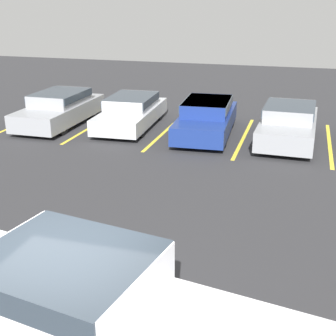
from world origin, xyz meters
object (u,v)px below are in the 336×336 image
Objects in this scene: pickup_truck at (90,321)px; parked_sedan_d at (289,123)px; parked_sedan_b at (131,111)px; parked_sedan_a at (60,107)px; parked_sedan_c at (207,117)px.

pickup_truck reaches higher than parked_sedan_d.
parked_sedan_a is at bearing -84.34° from parked_sedan_b.
pickup_truck is 1.35× the size of parked_sedan_a.
parked_sedan_a is 1.05× the size of parked_sedan_d.
parked_sedan_b is (2.79, 0.42, -0.04)m from parked_sedan_a.
pickup_truck is at bearing -7.76° from parked_sedan_d.
parked_sedan_c is (5.77, 0.13, 0.00)m from parked_sedan_a.
parked_sedan_c is 1.06× the size of parked_sedan_d.
parked_sedan_a reaches higher than parked_sedan_c.
pickup_truck is 1.37× the size of parked_sedan_b.
pickup_truck is 12.60m from parked_sedan_b.
pickup_truck is at bearing 30.04° from parked_sedan_a.
pickup_truck reaches higher than parked_sedan_b.
pickup_truck is at bearing 1.29° from parked_sedan_c.
parked_sedan_a is 0.99× the size of parked_sedan_c.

